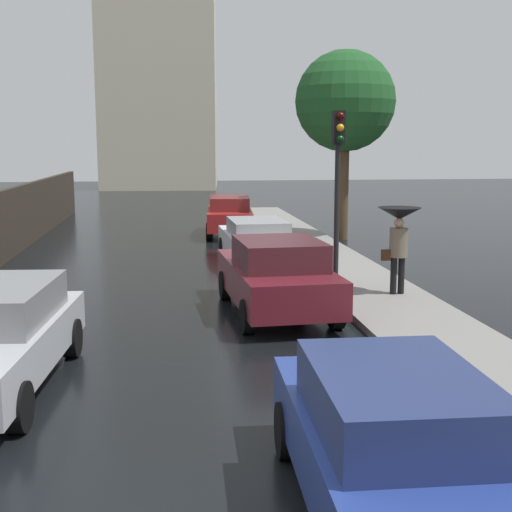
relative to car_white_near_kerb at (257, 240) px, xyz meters
name	(u,v)px	position (x,y,z in m)	size (l,w,h in m)	color
car_white_near_kerb	(257,240)	(0.00, 0.00, 0.00)	(1.90, 4.30, 1.31)	silver
car_blue_mid_road	(391,441)	(-0.52, -13.38, 0.05)	(1.80, 3.94, 1.45)	navy
car_red_far_ahead	(229,215)	(-0.18, 6.55, 0.07)	(1.97, 4.27, 1.47)	maroon
car_maroon_behind_camera	(277,275)	(-0.33, -5.65, 0.08)	(2.08, 4.42, 1.54)	maroon
pedestrian_with_umbrella_near	(399,227)	(2.49, -4.79, 0.91)	(0.93, 0.93, 1.90)	black
traffic_light	(338,165)	(1.33, -3.92, 2.22)	(0.26, 0.39, 3.99)	black
street_tree_near	(345,102)	(3.79, 4.95, 4.17)	(3.53, 3.53, 6.68)	#4C3823
distant_tower	(160,33)	(-2.85, 37.16, 11.36)	(9.44, 10.59, 24.13)	beige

